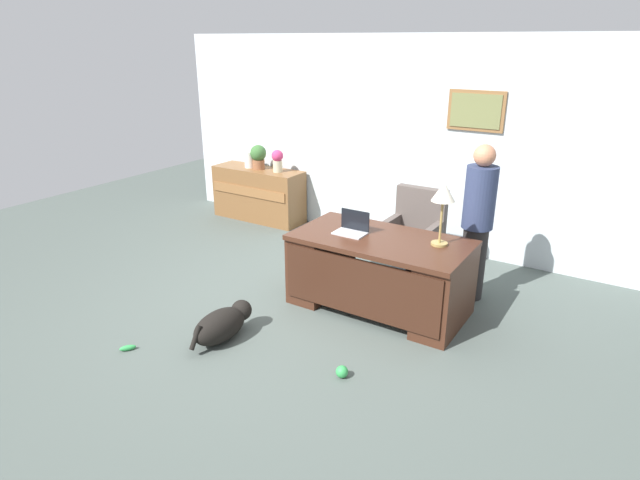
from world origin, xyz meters
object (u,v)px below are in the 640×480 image
vase_empty (250,160)px  dog_toy_ball (342,372)px  desk (378,271)px  vase_with_flowers (277,160)px  armchair (414,237)px  potted_plant (258,156)px  dog_lying (223,324)px  laptop (352,227)px  dog_toy_bone (128,348)px  person_standing (477,222)px  desk_lamp (443,196)px  credenza (259,194)px

vase_empty → dog_toy_ball: vase_empty is taller
desk → vase_with_flowers: vase_with_flowers is taller
desk → dog_toy_ball: 1.32m
armchair → potted_plant: 2.94m
dog_lying → laptop: 1.61m
laptop → dog_toy_bone: laptop is taller
armchair → person_standing: person_standing is taller
desk → vase_empty: size_ratio=7.18×
person_standing → dog_toy_ball: bearing=-101.9°
laptop → vase_with_flowers: vase_with_flowers is taller
armchair → dog_lying: bearing=-111.3°
person_standing → dog_lying: 2.77m
vase_empty → potted_plant: (0.17, 0.00, 0.08)m
desk → armchair: (-0.04, 0.99, 0.05)m
vase_with_flowers → dog_toy_bone: vase_with_flowers is taller
armchair → dog_toy_bone: 3.31m
person_standing → vase_with_flowers: bearing=164.9°
dog_lying → potted_plant: size_ratio=2.09×
person_standing → desk_lamp: (-0.17, -0.62, 0.40)m
person_standing → vase_empty: bearing=166.9°
potted_plant → laptop: bearing=-33.0°
credenza → laptop: size_ratio=4.53×
desk → potted_plant: potted_plant is taller
vase_empty → dog_toy_ball: size_ratio=2.34×
desk_lamp → dog_toy_ball: size_ratio=5.94×
laptop → desk_lamp: size_ratio=0.52×
armchair → potted_plant: bearing=166.8°
vase_with_flowers → potted_plant: bearing=180.0°
vase_empty → dog_toy_bone: bearing=-67.3°
credenza → dog_toy_ball: credenza is taller
dog_lying → desk_lamp: 2.37m
laptop → potted_plant: (-2.53, 1.65, 0.16)m
desk → dog_toy_bone: desk is taller
armchair → dog_toy_ball: 2.29m
laptop → potted_plant: size_ratio=0.89×
desk → person_standing: (0.73, 0.79, 0.44)m
dog_toy_ball → laptop: bearing=116.5°
armchair → potted_plant: potted_plant is taller
vase_with_flowers → dog_toy_ball: 4.13m
laptop → dog_toy_ball: size_ratio=3.07×
desk_lamp → dog_toy_bone: 3.20m
armchair → credenza: bearing=166.9°
dog_toy_bone → vase_empty: bearing=112.7°
credenza → person_standing: bearing=-13.6°
credenza → vase_with_flowers: bearing=0.2°
desk_lamp → dog_toy_bone: size_ratio=4.31×
credenza → dog_lying: credenza is taller
dog_toy_ball → dog_toy_bone: bearing=-159.4°
dog_lying → desk_lamp: (1.49, 1.47, 1.11)m
desk → dog_lying: bearing=-125.6°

